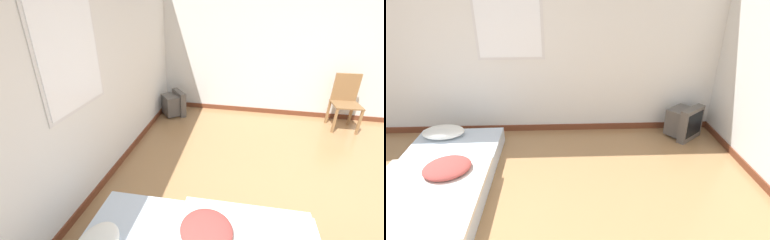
{
  "view_description": "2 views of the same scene",
  "coord_description": "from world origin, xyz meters",
  "views": [
    {
      "loc": [
        -1.91,
        0.83,
        2.05
      ],
      "look_at": [
        1.16,
        1.48,
        0.57
      ],
      "focal_mm": 24.0,
      "sensor_mm": 36.0,
      "label": 1
    },
    {
      "loc": [
        0.88,
        -1.58,
        2.05
      ],
      "look_at": [
        1.02,
        1.57,
        0.55
      ],
      "focal_mm": 28.0,
      "sensor_mm": 36.0,
      "label": 2
    }
  ],
  "objects": [
    {
      "name": "crt_tv",
      "position": [
        2.53,
        2.13,
        0.22
      ],
      "size": [
        0.54,
        0.53,
        0.47
      ],
      "color": "#56514C",
      "rests_on": "ground_plane"
    },
    {
      "name": "wall_back",
      "position": [
        0.0,
        2.44,
        1.29
      ],
      "size": [
        8.4,
        0.08,
        2.6
      ],
      "color": "silver",
      "rests_on": "ground_plane"
    },
    {
      "name": "mattress_bed",
      "position": [
        -0.49,
        1.07,
        0.13
      ],
      "size": [
        1.12,
        2.06,
        0.35
      ],
      "color": "silver",
      "rests_on": "ground_plane"
    }
  ]
}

